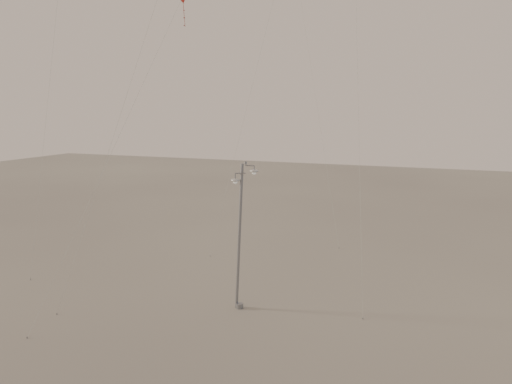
% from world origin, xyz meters
% --- Properties ---
extents(ground, '(160.00, 160.00, 0.00)m').
position_xyz_m(ground, '(0.00, 0.00, 0.00)').
color(ground, '#A09784').
rests_on(ground, ground).
extents(street_lamp, '(1.58, 0.79, 8.93)m').
position_xyz_m(street_lamp, '(2.58, 1.94, 4.76)').
color(street_lamp, gray).
rests_on(street_lamp, ground).
extents(kite_3, '(4.35, 10.63, 19.13)m').
position_xyz_m(kite_3, '(-3.28, 2.23, 14.44)').
color(kite_3, maroon).
rests_on(kite_3, ground).
extents(kite_4, '(3.23, 9.08, 25.89)m').
position_xyz_m(kite_4, '(7.51, 9.48, 18.78)').
color(kite_4, '#2C2524').
rests_on(kite_4, ground).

